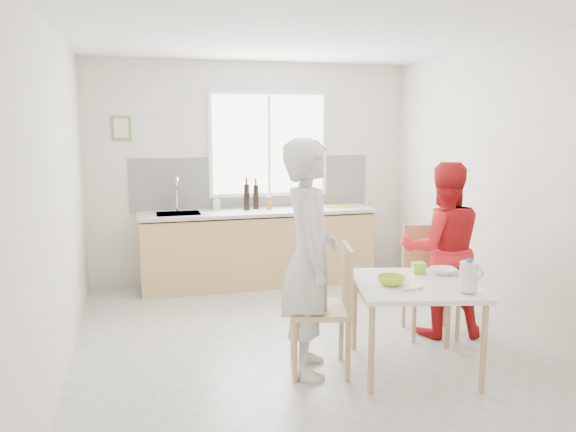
{
  "coord_description": "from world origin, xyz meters",
  "views": [
    {
      "loc": [
        -1.39,
        -4.6,
        1.94
      ],
      "look_at": [
        -0.1,
        0.2,
        1.13
      ],
      "focal_mm": 35.0,
      "sensor_mm": 36.0,
      "label": 1
    }
  ],
  "objects_px": {
    "dining_table": "(415,292)",
    "bowl_white": "(443,271)",
    "chair_left": "(329,303)",
    "wine_bottle_a": "(247,197)",
    "wine_bottle_b": "(256,197)",
    "person_red": "(442,250)",
    "milk_jug": "(469,276)",
    "person_white": "(310,258)",
    "chair_far": "(429,275)",
    "bowl_green": "(391,280)"
  },
  "relations": [
    {
      "from": "bowl_white",
      "to": "milk_jug",
      "type": "bearing_deg",
      "value": -100.7
    },
    {
      "from": "bowl_white",
      "to": "person_red",
      "type": "bearing_deg",
      "value": 60.86
    },
    {
      "from": "person_white",
      "to": "bowl_white",
      "type": "height_order",
      "value": "person_white"
    },
    {
      "from": "chair_far",
      "to": "bowl_white",
      "type": "bearing_deg",
      "value": -94.96
    },
    {
      "from": "dining_table",
      "to": "chair_far",
      "type": "distance_m",
      "value": 0.9
    },
    {
      "from": "bowl_green",
      "to": "wine_bottle_b",
      "type": "bearing_deg",
      "value": 99.61
    },
    {
      "from": "wine_bottle_b",
      "to": "chair_far",
      "type": "bearing_deg",
      "value": -59.83
    },
    {
      "from": "chair_far",
      "to": "person_white",
      "type": "height_order",
      "value": "person_white"
    },
    {
      "from": "chair_far",
      "to": "dining_table",
      "type": "bearing_deg",
      "value": -112.97
    },
    {
      "from": "bowl_white",
      "to": "wine_bottle_b",
      "type": "height_order",
      "value": "wine_bottle_b"
    },
    {
      "from": "milk_jug",
      "to": "wine_bottle_a",
      "type": "bearing_deg",
      "value": 122.25
    },
    {
      "from": "dining_table",
      "to": "chair_far",
      "type": "bearing_deg",
      "value": 53.79
    },
    {
      "from": "person_red",
      "to": "bowl_white",
      "type": "height_order",
      "value": "person_red"
    },
    {
      "from": "person_red",
      "to": "milk_jug",
      "type": "height_order",
      "value": "person_red"
    },
    {
      "from": "chair_far",
      "to": "milk_jug",
      "type": "distance_m",
      "value": 1.14
    },
    {
      "from": "dining_table",
      "to": "bowl_white",
      "type": "bearing_deg",
      "value": 26.56
    },
    {
      "from": "chair_far",
      "to": "bowl_white",
      "type": "xyz_separation_m",
      "value": [
        -0.18,
        -0.55,
        0.19
      ]
    },
    {
      "from": "person_red",
      "to": "milk_jug",
      "type": "xyz_separation_m",
      "value": [
        -0.36,
        -0.99,
        0.04
      ]
    },
    {
      "from": "chair_left",
      "to": "wine_bottle_b",
      "type": "relative_size",
      "value": 3.39
    },
    {
      "from": "person_red",
      "to": "bowl_white",
      "type": "distance_m",
      "value": 0.54
    },
    {
      "from": "chair_left",
      "to": "bowl_green",
      "type": "height_order",
      "value": "chair_left"
    },
    {
      "from": "dining_table",
      "to": "person_red",
      "type": "distance_m",
      "value": 0.9
    },
    {
      "from": "bowl_green",
      "to": "wine_bottle_b",
      "type": "distance_m",
      "value": 2.87
    },
    {
      "from": "bowl_green",
      "to": "bowl_white",
      "type": "xyz_separation_m",
      "value": [
        0.56,
        0.18,
        -0.01
      ]
    },
    {
      "from": "person_white",
      "to": "bowl_green",
      "type": "xyz_separation_m",
      "value": [
        0.6,
        -0.19,
        -0.17
      ]
    },
    {
      "from": "chair_far",
      "to": "person_red",
      "type": "bearing_deg",
      "value": -31.62
    },
    {
      "from": "person_red",
      "to": "milk_jug",
      "type": "distance_m",
      "value": 1.05
    },
    {
      "from": "dining_table",
      "to": "wine_bottle_a",
      "type": "xyz_separation_m",
      "value": [
        -0.81,
        2.74,
        0.44
      ]
    },
    {
      "from": "chair_far",
      "to": "wine_bottle_a",
      "type": "relative_size",
      "value": 3.13
    },
    {
      "from": "person_white",
      "to": "person_red",
      "type": "relative_size",
      "value": 1.14
    },
    {
      "from": "wine_bottle_a",
      "to": "person_red",
      "type": "bearing_deg",
      "value": -55.82
    },
    {
      "from": "dining_table",
      "to": "bowl_white",
      "type": "xyz_separation_m",
      "value": [
        0.35,
        0.17,
        0.1
      ]
    },
    {
      "from": "wine_bottle_b",
      "to": "dining_table",
      "type": "bearing_deg",
      "value": -76.35
    },
    {
      "from": "bowl_green",
      "to": "chair_far",
      "type": "bearing_deg",
      "value": 44.63
    },
    {
      "from": "dining_table",
      "to": "bowl_green",
      "type": "relative_size",
      "value": 5.24
    },
    {
      "from": "dining_table",
      "to": "chair_far",
      "type": "xyz_separation_m",
      "value": [
        0.53,
        0.72,
        -0.09
      ]
    },
    {
      "from": "bowl_green",
      "to": "wine_bottle_a",
      "type": "xyz_separation_m",
      "value": [
        -0.6,
        2.74,
        0.33
      ]
    },
    {
      "from": "person_red",
      "to": "wine_bottle_a",
      "type": "relative_size",
      "value": 5.04
    },
    {
      "from": "person_white",
      "to": "milk_jug",
      "type": "distance_m",
      "value": 1.19
    },
    {
      "from": "person_white",
      "to": "wine_bottle_b",
      "type": "relative_size",
      "value": 6.14
    },
    {
      "from": "chair_left",
      "to": "wine_bottle_a",
      "type": "height_order",
      "value": "wine_bottle_a"
    },
    {
      "from": "wine_bottle_a",
      "to": "milk_jug",
      "type": "bearing_deg",
      "value": -71.0
    },
    {
      "from": "bowl_white",
      "to": "wine_bottle_b",
      "type": "relative_size",
      "value": 0.68
    },
    {
      "from": "dining_table",
      "to": "person_red",
      "type": "height_order",
      "value": "person_red"
    },
    {
      "from": "person_white",
      "to": "wine_bottle_b",
      "type": "distance_m",
      "value": 2.63
    },
    {
      "from": "person_red",
      "to": "wine_bottle_b",
      "type": "height_order",
      "value": "person_red"
    },
    {
      "from": "chair_far",
      "to": "wine_bottle_b",
      "type": "distance_m",
      "value": 2.47
    },
    {
      "from": "person_white",
      "to": "person_red",
      "type": "distance_m",
      "value": 1.49
    },
    {
      "from": "chair_left",
      "to": "person_red",
      "type": "height_order",
      "value": "person_red"
    },
    {
      "from": "dining_table",
      "to": "person_white",
      "type": "bearing_deg",
      "value": 166.75
    }
  ]
}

